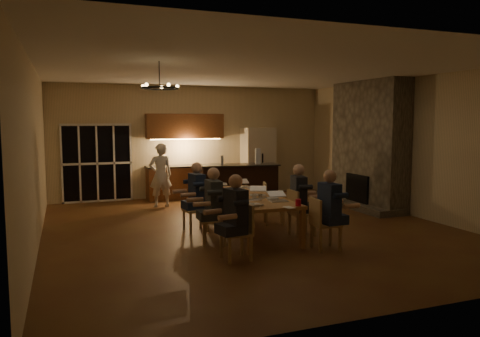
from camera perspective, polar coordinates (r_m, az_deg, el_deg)
name	(u,v)px	position (r m, az deg, el deg)	size (l,w,h in m)	color
floor	(251,229)	(9.65, 1.35, -7.36)	(9.00, 9.00, 0.00)	brown
back_wall	(193,142)	(13.70, -5.75, 3.29)	(8.00, 0.04, 3.20)	beige
left_wall	(34,156)	(8.74, -23.86, 1.38)	(0.04, 9.00, 3.20)	beige
right_wall	(412,147)	(11.54, 20.23, 2.48)	(0.04, 9.00, 3.20)	beige
ceiling	(251,69)	(9.45, 1.40, 12.01)	(8.00, 9.00, 0.04)	white
french_doors	(97,163)	(13.25, -17.02, 0.59)	(1.86, 0.08, 2.10)	black
fireplace	(369,145)	(12.28, 15.43, 2.81)	(0.58, 2.50, 3.20)	#6B6454
kitchenette	(186,156)	(13.34, -6.62, 1.49)	(2.24, 0.68, 2.40)	brown
refrigerator	(258,161)	(14.01, 2.20, 0.91)	(0.90, 0.68, 2.00)	beige
dining_table	(247,215)	(9.19, 0.89, -5.64)	(1.10, 2.84, 0.75)	#B9754A
bar_island	(239,185)	(12.15, -0.12, -2.03)	(2.05, 0.68, 1.08)	black
chair_left_near	(236,232)	(7.46, -0.51, -7.80)	(0.44, 0.44, 0.89)	tan
chair_left_mid	(215,220)	(8.38, -3.11, -6.28)	(0.44, 0.44, 0.89)	tan
chair_left_far	(196,209)	(9.40, -5.44, -4.97)	(0.44, 0.44, 0.89)	tan
chair_right_near	(326,224)	(8.21, 10.42, -6.63)	(0.44, 0.44, 0.89)	tan
chair_right_mid	(302,213)	(9.09, 7.58, -5.36)	(0.44, 0.44, 0.89)	tan
chair_right_far	(274,203)	(10.05, 4.17, -4.26)	(0.44, 0.44, 0.89)	tan
person_left_near	(236,218)	(7.33, -0.54, -6.07)	(0.60, 0.60, 1.38)	#21232B
person_right_near	(329,210)	(8.13, 10.83, -4.99)	(0.60, 0.60, 1.38)	#1C2B47
person_left_mid	(214,206)	(8.38, -3.24, -4.57)	(0.60, 0.60, 1.38)	#32383B
person_right_mid	(298,200)	(9.07, 7.13, -3.81)	(0.60, 0.60, 1.38)	#21232B
person_left_far	(197,196)	(9.43, -5.26, -3.42)	(0.60, 0.60, 1.38)	#1C2B47
standing_person	(161,175)	(12.15, -9.66, -0.79)	(0.60, 0.39, 1.64)	silver
chandelier	(160,88)	(8.10, -9.79, 9.63)	(0.64, 0.64, 0.03)	black
laptop_a	(253,199)	(8.08, 1.55, -3.71)	(0.32, 0.28, 0.23)	silver
laptop_b	(278,195)	(8.49, 4.71, -3.26)	(0.32, 0.28, 0.23)	silver
laptop_c	(232,190)	(9.08, -0.98, -2.65)	(0.32, 0.28, 0.23)	silver
laptop_d	(258,190)	(9.13, 2.19, -2.60)	(0.32, 0.28, 0.23)	silver
laptop_e	(220,184)	(10.03, -2.45, -1.85)	(0.32, 0.28, 0.23)	silver
laptop_f	(242,182)	(10.23, 0.28, -1.69)	(0.32, 0.28, 0.23)	silver
mug_front	(254,197)	(8.66, 1.76, -3.49)	(0.08, 0.08, 0.10)	silver
mug_mid	(244,189)	(9.69, 0.43, -2.49)	(0.08, 0.08, 0.10)	silver
mug_back	(217,188)	(9.74, -2.82, -2.45)	(0.07, 0.07, 0.10)	silver
redcup_near	(298,203)	(8.08, 7.11, -4.14)	(0.10, 0.10, 0.12)	#B10B1F
redcup_mid	(222,190)	(9.41, -2.24, -2.68)	(0.10, 0.10, 0.12)	#B10B1F
can_silver	(260,198)	(8.54, 2.49, -3.55)	(0.07, 0.07, 0.12)	#B2B2B7
can_cola	(218,184)	(10.38, -2.74, -1.88)	(0.06, 0.06, 0.12)	#3F0F0C
plate_near	(272,198)	(8.77, 3.98, -3.66)	(0.24, 0.24, 0.02)	silver
plate_left	(248,204)	(8.14, 0.93, -4.38)	(0.25, 0.25, 0.02)	silver
plate_far	(254,189)	(10.01, 1.72, -2.46)	(0.28, 0.28, 0.02)	silver
notepad	(289,207)	(7.90, 6.00, -4.75)	(0.14, 0.20, 0.01)	white
bar_bottle	(222,160)	(11.91, -2.19, 1.00)	(0.08, 0.08, 0.24)	#99999E
bar_blender	(258,156)	(12.19, 2.20, 1.51)	(0.13, 0.13, 0.41)	silver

